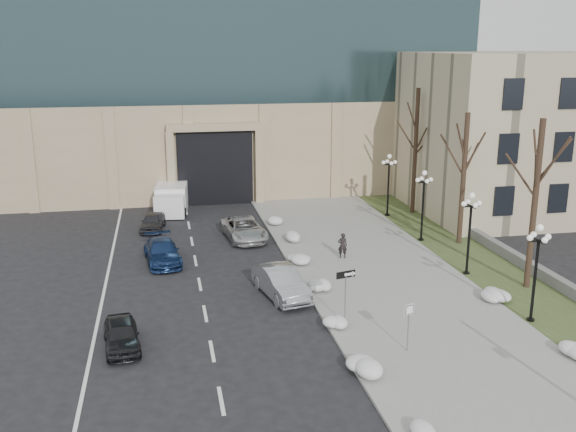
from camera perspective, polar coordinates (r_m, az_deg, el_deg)
name	(u,v)px	position (r m, az deg, el deg)	size (l,w,h in m)	color
ground	(411,411)	(24.04, 10.85, -16.69)	(160.00, 160.00, 0.00)	black
sidewalk	(376,271)	(37.01, 7.84, -4.86)	(9.00, 40.00, 0.12)	gray
curb	(299,276)	(35.84, 0.99, -5.36)	(0.30, 40.00, 0.14)	gray
grass_strip	(481,264)	(39.55, 16.80, -4.08)	(4.00, 40.00, 0.10)	#364422
stone_wall	(496,247)	(42.06, 17.98, -2.62)	(0.50, 30.00, 0.70)	slate
classical_building	(541,129)	(56.08, 21.54, 7.24)	(22.00, 18.12, 12.00)	#B8AC8A
car_a	(121,335)	(28.56, -14.59, -10.18)	(1.44, 3.57, 1.22)	black
car_b	(281,282)	(32.96, -0.65, -5.92)	(1.62, 4.65, 1.53)	#93959A
car_c	(162,252)	(38.74, -11.11, -3.14)	(1.89, 4.64, 1.35)	navy
car_d	(244,229)	(42.70, -3.94, -1.14)	(2.34, 5.07, 1.41)	#B5B5B5
car_e	(153,222)	(45.66, -11.92, -0.49)	(1.45, 3.59, 1.22)	#313036
pedestrian	(343,245)	(38.59, 4.87, -2.63)	(0.56, 0.37, 1.55)	black
box_truck	(172,197)	(50.91, -10.26, 1.64)	(2.90, 6.77, 2.09)	white
one_way_sign	(349,280)	(29.25, 5.44, -5.72)	(1.01, 0.35, 2.69)	slate
keep_sign	(409,318)	(27.27, 10.69, -8.86)	(0.46, 0.18, 2.20)	slate
snow_clump_b	(364,369)	(25.87, 6.73, -13.31)	(1.10, 1.60, 0.36)	silver
snow_clump_c	(339,321)	(29.81, 4.53, -9.28)	(1.10, 1.60, 0.36)	silver
snow_clump_d	(321,287)	(33.68, 2.98, -6.33)	(1.10, 1.60, 0.36)	silver
snow_clump_e	(301,260)	(37.72, 1.16, -3.95)	(1.10, 1.60, 0.36)	silver
snow_clump_f	(288,239)	(41.81, -0.03, -2.04)	(1.10, 1.60, 0.36)	silver
snow_clump_g	(269,221)	(46.04, -1.68, -0.44)	(1.10, 1.60, 0.36)	silver
snow_clump_h	(567,351)	(29.34, 23.58, -10.98)	(1.10, 1.60, 0.36)	silver
snow_clump_i	(491,297)	(33.97, 17.57, -6.85)	(1.10, 1.60, 0.36)	silver
lamppost_a	(537,260)	(31.26, 21.24, -3.67)	(1.18, 1.18, 4.76)	black
lamppost_b	(470,223)	(36.64, 15.88, -0.56)	(1.18, 1.18, 4.76)	black
lamppost_c	(423,196)	(42.34, 11.94, 1.74)	(1.18, 1.18, 4.76)	black
lamppost_d	(389,177)	(48.23, 8.94, 3.48)	(1.18, 1.18, 4.76)	black
tree_near	(537,181)	(35.00, 21.26, 2.92)	(3.20, 3.20, 9.00)	black
tree_mid	(465,160)	(41.89, 15.43, 4.78)	(3.20, 3.20, 8.50)	black
tree_far	(416,134)	(48.99, 11.32, 7.20)	(3.20, 3.20, 9.50)	black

